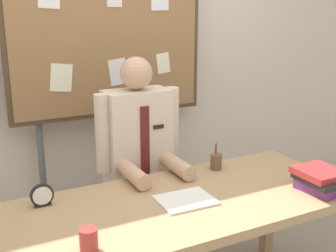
% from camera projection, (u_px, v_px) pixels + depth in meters
% --- Properties ---
extents(back_wall, '(6.40, 0.08, 2.70)m').
position_uv_depth(back_wall, '(100.00, 57.00, 3.11)').
color(back_wall, beige).
rests_on(back_wall, ground_plane).
extents(desk, '(1.87, 0.80, 0.74)m').
position_uv_depth(desk, '(184.00, 214.00, 2.22)').
color(desk, tan).
rests_on(desk, ground_plane).
extents(person, '(0.55, 0.56, 1.42)m').
position_uv_depth(person, '(139.00, 177.00, 2.72)').
color(person, '#2D2D33').
rests_on(person, ground_plane).
extents(bulletin_board, '(1.38, 0.09, 2.09)m').
position_uv_depth(bulletin_board, '(109.00, 38.00, 2.90)').
color(bulletin_board, '#4C3823').
rests_on(bulletin_board, ground_plane).
extents(book_stack, '(0.22, 0.26, 0.12)m').
position_uv_depth(book_stack, '(319.00, 180.00, 2.29)').
color(book_stack, '#72337F').
rests_on(book_stack, desk).
extents(open_notebook, '(0.29, 0.24, 0.01)m').
position_uv_depth(open_notebook, '(185.00, 200.00, 2.18)').
color(open_notebook, white).
rests_on(open_notebook, desk).
extents(desk_clock, '(0.12, 0.04, 0.12)m').
position_uv_depth(desk_clock, '(42.00, 196.00, 2.12)').
color(desk_clock, black).
rests_on(desk_clock, desk).
extents(coffee_mug, '(0.08, 0.08, 0.10)m').
position_uv_depth(coffee_mug, '(89.00, 240.00, 1.72)').
color(coffee_mug, '#B23833').
rests_on(coffee_mug, desk).
extents(pen_holder, '(0.07, 0.07, 0.16)m').
position_uv_depth(pen_holder, '(216.00, 162.00, 2.60)').
color(pen_holder, brown).
rests_on(pen_holder, desk).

